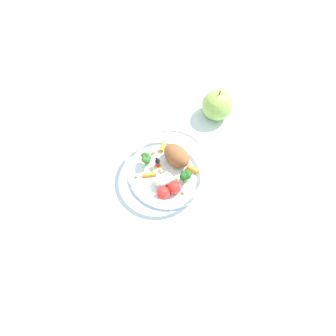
% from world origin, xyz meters
% --- Properties ---
extents(ground_plane, '(2.40, 2.40, 0.00)m').
position_xyz_m(ground_plane, '(0.00, 0.00, 0.00)').
color(ground_plane, silver).
extents(food_container, '(0.21, 0.21, 0.06)m').
position_xyz_m(food_container, '(-0.01, 0.02, 0.03)').
color(food_container, white).
rests_on(food_container, ground_plane).
extents(loose_apple, '(0.08, 0.08, 0.10)m').
position_xyz_m(loose_apple, '(-0.11, 0.22, 0.04)').
color(loose_apple, '#8CB74C').
rests_on(loose_apple, ground_plane).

